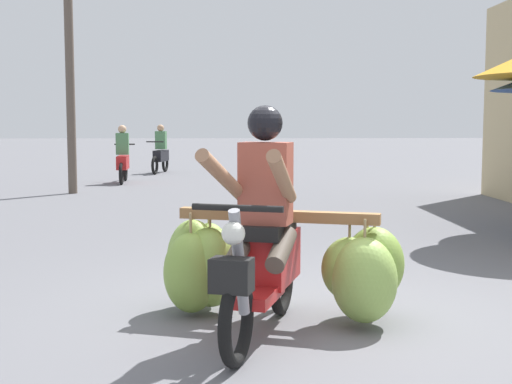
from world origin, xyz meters
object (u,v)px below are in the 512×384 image
object	(u,v)px
motorbike_distant_ahead_right	(161,153)
utility_pole	(70,71)
motorbike_distant_ahead_left	(123,160)
motorbike_main_loaded	(273,260)

from	to	relation	value
motorbike_distant_ahead_right	utility_pole	bearing A→B (deg)	-102.31
motorbike_distant_ahead_left	utility_pole	bearing A→B (deg)	-105.33
motorbike_distant_ahead_left	motorbike_distant_ahead_right	bearing A→B (deg)	79.95
motorbike_distant_ahead_right	utility_pole	size ratio (longest dim) A/B	0.32
motorbike_distant_ahead_left	utility_pole	xyz separation A→B (m)	(-0.67, -2.46, 1.94)
motorbike_distant_ahead_left	motorbike_distant_ahead_right	size ratio (longest dim) A/B	1.01
motorbike_main_loaded	utility_pole	bearing A→B (deg)	110.32
motorbike_distant_ahead_right	utility_pole	world-z (taller)	utility_pole
utility_pole	motorbike_distant_ahead_right	bearing A→B (deg)	77.69
motorbike_distant_ahead_right	motorbike_main_loaded	bearing A→B (deg)	-81.60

